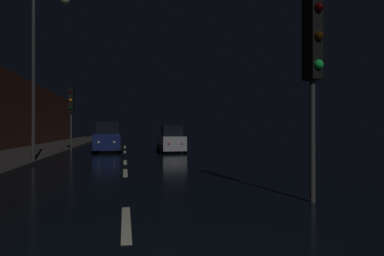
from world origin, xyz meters
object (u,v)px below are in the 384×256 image
traffic_light_far_left (71,105)px  car_parked_right_far (171,140)px  traffic_light_near_right (313,53)px  car_approaching_headlights (108,138)px  streetlamp_overhead (43,53)px

traffic_light_far_left → car_parked_right_far: traffic_light_far_left is taller
traffic_light_far_left → car_parked_right_far: (7.27, -3.14, -2.63)m
traffic_light_near_right → car_approaching_headlights: size_ratio=1.07×
car_parked_right_far → streetlamp_overhead: bearing=132.1°
traffic_light_near_right → streetlamp_overhead: streetlamp_overhead is taller
traffic_light_far_left → streetlamp_overhead: (0.22, -9.50, 1.79)m
traffic_light_near_right → traffic_light_far_left: (-8.18, 19.23, 0.13)m
streetlamp_overhead → car_parked_right_far: (7.05, 6.36, -4.42)m
traffic_light_near_right → traffic_light_far_left: bearing=-168.9°
streetlamp_overhead → traffic_light_near_right: bearing=-50.7°
traffic_light_near_right → car_approaching_headlights: (-5.35, 17.62, -2.37)m
traffic_light_near_right → car_parked_right_far: size_ratio=1.24×
traffic_light_far_left → car_approaching_headlights: 4.10m
streetlamp_overhead → car_approaching_headlights: bearing=71.8°
traffic_light_far_left → traffic_light_near_right: bearing=26.4°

